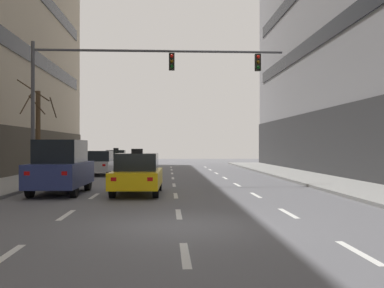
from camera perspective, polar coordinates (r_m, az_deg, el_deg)
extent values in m
plane|color=slate|center=(11.56, -1.43, -10.17)|extent=(120.00, 120.00, 0.00)
cube|color=silver|center=(9.10, -22.28, -12.85)|extent=(0.16, 2.00, 0.01)
cube|color=silver|center=(13.84, -15.37, -8.50)|extent=(0.16, 2.00, 0.01)
cube|color=silver|center=(18.72, -12.08, -6.35)|extent=(0.16, 2.00, 0.01)
cube|color=silver|center=(23.65, -10.16, -5.08)|extent=(0.16, 2.00, 0.01)
cube|color=silver|center=(28.60, -8.92, -4.24)|extent=(0.16, 2.00, 0.01)
cube|color=silver|center=(33.57, -8.04, -3.65)|extent=(0.16, 2.00, 0.01)
cube|color=silver|center=(38.55, -7.39, -3.21)|extent=(0.16, 2.00, 0.01)
cube|color=silver|center=(43.53, -6.89, -2.88)|extent=(0.16, 2.00, 0.01)
cube|color=silver|center=(8.62, -0.86, -13.58)|extent=(0.16, 2.00, 0.01)
cube|color=silver|center=(13.53, -1.67, -8.70)|extent=(0.16, 2.00, 0.01)
cube|color=silver|center=(18.49, -2.04, -6.43)|extent=(0.16, 2.00, 0.01)
cube|color=silver|center=(23.47, -2.25, -5.12)|extent=(0.16, 2.00, 0.01)
cube|color=silver|center=(28.46, -2.39, -4.26)|extent=(0.16, 2.00, 0.01)
cube|color=silver|center=(33.45, -2.49, -3.67)|extent=(0.16, 2.00, 0.01)
cube|color=silver|center=(38.44, -2.56, -3.22)|extent=(0.16, 2.00, 0.01)
cube|color=silver|center=(43.43, -2.61, -2.88)|extent=(0.16, 2.00, 0.01)
cube|color=silver|center=(9.32, 20.00, -12.54)|extent=(0.16, 2.00, 0.01)
cube|color=silver|center=(13.99, 11.87, -8.42)|extent=(0.16, 2.00, 0.01)
cube|color=silver|center=(18.83, 7.93, -6.31)|extent=(0.16, 2.00, 0.01)
cube|color=silver|center=(23.74, 5.63, -5.06)|extent=(0.16, 2.00, 0.01)
cube|color=silver|center=(28.68, 4.12, -4.23)|extent=(0.16, 2.00, 0.01)
cube|color=silver|center=(33.63, 3.05, -3.65)|extent=(0.16, 2.00, 0.01)
cube|color=silver|center=(38.60, 2.27, -3.21)|extent=(0.16, 2.00, 0.01)
cube|color=silver|center=(43.58, 1.66, -2.88)|extent=(0.16, 2.00, 0.01)
cylinder|color=black|center=(42.53, -10.33, -2.50)|extent=(0.24, 0.66, 0.66)
cylinder|color=black|center=(42.40, -8.19, -2.51)|extent=(0.24, 0.66, 0.66)
cylinder|color=black|center=(39.85, -10.71, -2.65)|extent=(0.24, 0.66, 0.66)
cylinder|color=black|center=(39.72, -8.43, -2.66)|extent=(0.24, 0.66, 0.66)
cube|color=yellow|center=(41.10, -9.41, -2.13)|extent=(1.96, 4.43, 0.64)
cube|color=black|center=(40.89, -9.43, -1.22)|extent=(1.65, 1.94, 0.68)
cube|color=white|center=(43.30, -10.02, -1.89)|extent=(0.20, 0.09, 0.14)
cube|color=red|center=(39.02, -10.61, -2.07)|extent=(0.20, 0.09, 0.14)
cube|color=white|center=(43.20, -8.33, -1.89)|extent=(0.20, 0.09, 0.14)
cube|color=red|center=(38.91, -8.73, -2.07)|extent=(0.20, 0.09, 0.14)
cube|color=black|center=(40.88, -9.43, -0.62)|extent=(0.44, 0.21, 0.18)
cylinder|color=black|center=(20.58, -8.73, -4.86)|extent=(0.24, 0.68, 0.68)
cylinder|color=black|center=(20.44, -4.13, -4.89)|extent=(0.24, 0.68, 0.68)
cylinder|color=black|center=(17.84, -9.85, -5.57)|extent=(0.24, 0.68, 0.68)
cylinder|color=black|center=(17.68, -4.54, -5.62)|extent=(0.24, 0.68, 0.68)
cube|color=yellow|center=(19.09, -6.79, -4.23)|extent=(2.01, 4.57, 0.66)
cube|color=black|center=(18.85, -6.85, -2.22)|extent=(1.69, 1.99, 0.70)
cube|color=white|center=(21.35, -8.02, -3.50)|extent=(0.21, 0.09, 0.14)
cube|color=red|center=(16.96, -9.72, -4.34)|extent=(0.21, 0.09, 0.14)
cube|color=white|center=(21.25, -4.46, -3.52)|extent=(0.21, 0.09, 0.14)
cube|color=red|center=(16.82, -5.24, -4.38)|extent=(0.21, 0.09, 0.14)
cube|color=black|center=(18.84, -6.85, -0.88)|extent=(0.46, 0.22, 0.18)
cylinder|color=black|center=(33.65, -12.33, -3.08)|extent=(0.24, 0.67, 0.67)
cylinder|color=black|center=(33.37, -9.60, -3.10)|extent=(0.24, 0.67, 0.67)
cylinder|color=black|center=(30.98, -13.30, -3.32)|extent=(0.24, 0.67, 0.67)
cylinder|color=black|center=(30.68, -10.34, -3.35)|extent=(0.24, 0.67, 0.67)
cube|color=#B7BABF|center=(32.14, -11.38, -2.64)|extent=(1.99, 4.50, 0.65)
cube|color=black|center=(31.92, -11.44, -1.46)|extent=(1.67, 1.97, 0.69)
cube|color=white|center=(34.40, -11.81, -2.29)|extent=(0.20, 0.09, 0.14)
cube|color=red|center=(30.13, -13.33, -2.58)|extent=(0.20, 0.09, 0.14)
cube|color=white|center=(34.19, -9.67, -2.31)|extent=(0.20, 0.09, 0.14)
cube|color=red|center=(29.88, -10.89, -2.60)|extent=(0.20, 0.09, 0.14)
cylinder|color=black|center=(21.52, -17.26, -4.63)|extent=(0.24, 0.70, 0.70)
cylinder|color=black|center=(21.15, -12.82, -4.71)|extent=(0.24, 0.70, 0.70)
cylinder|color=black|center=(18.79, -19.51, -5.26)|extent=(0.24, 0.70, 0.70)
cylinder|color=black|center=(18.37, -14.45, -5.38)|extent=(0.24, 0.70, 0.70)
cube|color=navy|center=(19.90, -15.96, -3.62)|extent=(2.00, 4.66, 0.95)
cube|color=black|center=(19.87, -15.96, -0.88)|extent=(1.72, 2.76, 0.95)
cube|color=white|center=(22.27, -16.27, -2.83)|extent=(0.21, 0.09, 0.15)
cube|color=red|center=(17.88, -19.81, -3.46)|extent=(0.21, 0.09, 0.15)
cube|color=white|center=(21.98, -12.83, -2.87)|extent=(0.21, 0.09, 0.15)
cube|color=red|center=(17.52, -15.57, -3.53)|extent=(0.21, 0.09, 0.15)
cylinder|color=#4C4C51|center=(23.65, -19.19, 3.70)|extent=(0.18, 0.18, 6.96)
cylinder|color=#4C4C51|center=(23.14, -4.09, 11.45)|extent=(12.29, 0.12, 0.12)
cube|color=black|center=(23.04, -2.54, 10.19)|extent=(0.28, 0.24, 0.84)
sphere|color=red|center=(22.95, -2.54, 10.89)|extent=(0.17, 0.17, 0.17)
sphere|color=#523505|center=(22.90, -2.54, 10.25)|extent=(0.17, 0.17, 0.17)
sphere|color=#073E10|center=(22.86, -2.54, 9.61)|extent=(0.17, 0.17, 0.17)
cube|color=black|center=(23.48, 8.18, 10.00)|extent=(0.28, 0.24, 0.84)
sphere|color=red|center=(23.39, 8.25, 10.68)|extent=(0.17, 0.17, 0.17)
sphere|color=#523505|center=(23.34, 8.25, 10.06)|extent=(0.17, 0.17, 0.17)
sphere|color=#073E10|center=(23.30, 8.25, 9.43)|extent=(0.17, 0.17, 0.17)
cylinder|color=#4C3823|center=(28.36, -18.60, 1.15)|extent=(0.27, 0.27, 5.09)
cylinder|color=#42301E|center=(28.83, -19.83, 4.99)|extent=(0.43, 1.46, 1.60)
cylinder|color=#42301E|center=(28.01, -18.73, 4.62)|extent=(0.96, 0.19, 1.11)
cylinder|color=#42301E|center=(27.67, -19.14, 6.32)|extent=(1.85, 0.11, 1.26)
cylinder|color=#42301E|center=(28.25, -16.87, 4.32)|extent=(0.14, 1.77, 1.09)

